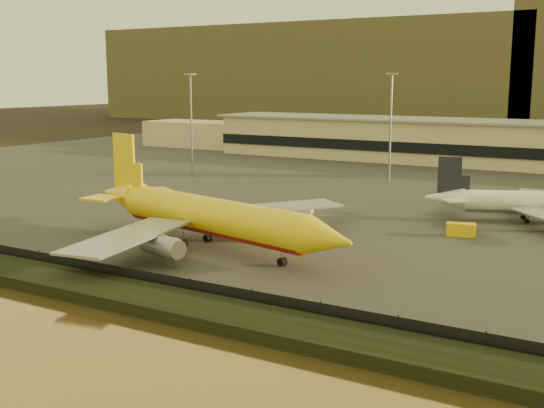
{
  "coord_description": "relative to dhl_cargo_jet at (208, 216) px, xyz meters",
  "views": [
    {
      "loc": [
        46.24,
        -70.89,
        24.05
      ],
      "look_at": [
        -2.17,
        12.0,
        6.5
      ],
      "focal_mm": 45.0,
      "sensor_mm": 36.0,
      "label": 1
    }
  ],
  "objects": [
    {
      "name": "perimeter_fence",
      "position": [
        9.87,
        -19.95,
        -3.48
      ],
      "size": [
        300.0,
        0.05,
        2.2
      ],
      "primitive_type": "cube",
      "color": "black",
      "rests_on": "tarmac"
    },
    {
      "name": "gse_vehicle_white",
      "position": [
        -0.61,
        29.5,
        -3.58
      ],
      "size": [
        4.79,
        2.91,
        2.01
      ],
      "primitive_type": "cube",
      "rotation": [
        0.0,
        0.0,
        0.21
      ],
      "color": "white",
      "rests_on": "tarmac"
    },
    {
      "name": "terminal_building",
      "position": [
        -4.65,
        118.6,
        1.47
      ],
      "size": [
        202.0,
        25.0,
        12.6
      ],
      "color": "#C2B287",
      "rests_on": "tarmac"
    },
    {
      "name": "tarmac",
      "position": [
        9.87,
        88.05,
        -4.68
      ],
      "size": [
        320.0,
        220.0,
        0.2
      ],
      "primitive_type": "cube",
      "color": "#2D2D2D",
      "rests_on": "ground"
    },
    {
      "name": "distant_hills",
      "position": [
        -10.87,
        333.05,
        26.61
      ],
      "size": [
        470.0,
        160.0,
        70.0
      ],
      "color": "brown",
      "rests_on": "ground"
    },
    {
      "name": "gse_vehicle_yellow",
      "position": [
        29.49,
        25.85,
        -3.59
      ],
      "size": [
        4.79,
        3.1,
        1.99
      ],
      "primitive_type": "cube",
      "rotation": [
        0.0,
        0.0,
        0.27
      ],
      "color": "yellow",
      "rests_on": "tarmac"
    },
    {
      "name": "apron_light_masts",
      "position": [
        24.87,
        68.05,
        10.92
      ],
      "size": [
        152.2,
        12.2,
        25.4
      ],
      "color": "slate",
      "rests_on": "tarmac"
    },
    {
      "name": "dhl_cargo_jet",
      "position": [
        0.0,
        0.0,
        0.0
      ],
      "size": [
        50.98,
        49.04,
        15.34
      ],
      "rotation": [
        0.0,
        0.0,
        -0.23
      ],
      "color": "yellow",
      "rests_on": "tarmac"
    },
    {
      "name": "ground",
      "position": [
        9.87,
        -6.95,
        -4.78
      ],
      "size": [
        900.0,
        900.0,
        0.0
      ],
      "primitive_type": "plane",
      "color": "black",
      "rests_on": "ground"
    },
    {
      "name": "embankment",
      "position": [
        9.87,
        -23.95,
        -4.08
      ],
      "size": [
        320.0,
        7.0,
        1.4
      ],
      "primitive_type": "cube",
      "color": "black",
      "rests_on": "ground"
    },
    {
      "name": "white_narrowbody_jet",
      "position": [
        37.87,
        43.12,
        -1.34
      ],
      "size": [
        36.44,
        34.45,
        10.86
      ],
      "rotation": [
        0.0,
        0.0,
        0.37
      ],
      "color": "white",
      "rests_on": "tarmac"
    }
  ]
}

